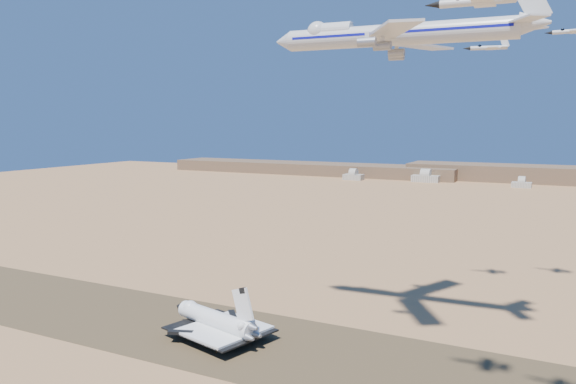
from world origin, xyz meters
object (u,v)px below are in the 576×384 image
at_px(chase_jet_e, 571,31).
at_px(carrier_747, 389,35).
at_px(crew_a, 218,341).
at_px(crew_c, 217,349).
at_px(crew_b, 219,347).
at_px(shuttle, 215,321).
at_px(chase_jet_d, 488,48).
at_px(chase_jet_a, 475,1).

bearing_deg(chase_jet_e, carrier_747, -123.50).
distance_m(crew_a, crew_c, 5.83).
distance_m(carrier_747, crew_a, 102.33).
height_order(crew_b, crew_c, crew_c).
bearing_deg(crew_c, crew_a, 3.50).
relative_size(carrier_747, crew_b, 48.51).
distance_m(crew_a, crew_b, 3.84).
bearing_deg(carrier_747, crew_c, -146.36).
xyz_separation_m(shuttle, chase_jet_d, (66.81, 71.47, 86.75)).
relative_size(crew_a, crew_b, 1.17).
bearing_deg(carrier_747, crew_b, -148.62).
xyz_separation_m(carrier_747, crew_b, (-40.47, -28.20, -89.66)).
height_order(carrier_747, chase_jet_e, carrier_747).
bearing_deg(chase_jet_d, crew_c, -138.88).
relative_size(crew_a, chase_jet_d, 0.12).
height_order(carrier_747, chase_jet_a, carrier_747).
relative_size(shuttle, chase_jet_a, 2.27).
height_order(shuttle, crew_b, shuttle).
relative_size(chase_jet_d, chase_jet_e, 0.95).
bearing_deg(crew_c, crew_b, -9.60).
bearing_deg(shuttle, chase_jet_a, -5.45).
relative_size(chase_jet_a, chase_jet_d, 1.09).
xyz_separation_m(crew_c, chase_jet_a, (71.06, -19.41, 86.75)).
distance_m(crew_c, chase_jet_d, 135.71).
xyz_separation_m(crew_b, chase_jet_a, (71.64, -21.40, 86.82)).
bearing_deg(chase_jet_a, crew_c, 161.72).
distance_m(chase_jet_a, chase_jet_e, 114.28).
distance_m(crew_a, chase_jet_a, 116.52).
relative_size(shuttle, carrier_747, 0.49).
bearing_deg(carrier_747, chase_jet_d, 65.10).
xyz_separation_m(chase_jet_d, chase_jet_e, (25.68, 12.40, 5.51)).
height_order(shuttle, crew_c, shuttle).
height_order(chase_jet_d, chase_jet_e, chase_jet_e).
bearing_deg(chase_jet_d, shuttle, -145.54).
bearing_deg(crew_c, chase_jet_d, -62.21).
xyz_separation_m(crew_c, chase_jet_e, (85.55, 93.54, 96.34)).
relative_size(carrier_747, chase_jet_a, 4.62).
distance_m(crew_b, chase_jet_e, 158.40).
relative_size(crew_b, chase_jet_d, 0.10).
bearing_deg(chase_jet_e, shuttle, -135.52).
bearing_deg(chase_jet_d, chase_jet_a, -96.11).
distance_m(crew_a, chase_jet_e, 157.82).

